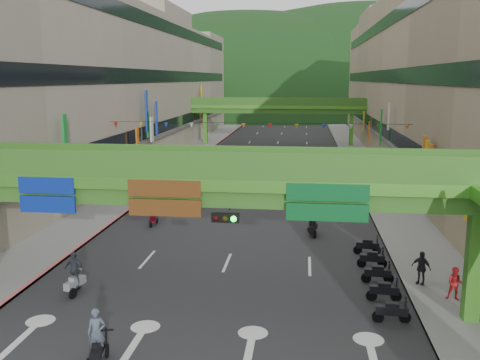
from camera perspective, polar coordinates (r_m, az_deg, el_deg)
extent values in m
cube|color=#28282B|center=(66.49, 3.29, 2.18)|extent=(18.00, 140.00, 0.02)
cube|color=gray|center=(68.04, -6.00, 2.39)|extent=(4.00, 140.00, 0.15)
cube|color=gray|center=(66.73, 12.77, 2.01)|extent=(4.00, 140.00, 0.15)
cube|color=#CC5959|center=(67.65, -4.43, 2.38)|extent=(0.20, 140.00, 0.18)
cube|color=gray|center=(66.55, 11.14, 2.07)|extent=(0.20, 140.00, 0.18)
cube|color=#9E937F|center=(69.55, -12.70, 10.16)|extent=(12.00, 95.00, 19.00)
cube|color=black|center=(68.03, -7.68, 5.85)|extent=(0.08, 90.25, 1.40)
cube|color=black|center=(67.78, -7.81, 10.91)|extent=(0.08, 90.25, 1.40)
cube|color=black|center=(68.07, -7.94, 15.96)|extent=(0.08, 90.25, 1.40)
cube|color=gray|center=(67.31, 20.00, 9.77)|extent=(12.00, 95.00, 19.00)
cube|color=black|center=(66.47, 14.60, 5.48)|extent=(0.08, 90.25, 1.40)
cube|color=black|center=(66.22, 14.85, 10.66)|extent=(0.08, 90.25, 1.40)
cube|color=black|center=(66.52, 15.10, 15.83)|extent=(0.08, 90.25, 1.40)
cube|color=#4C9E2D|center=(22.39, -3.67, -0.06)|extent=(28.00, 2.20, 0.50)
cube|color=#387223|center=(22.51, -3.65, -1.56)|extent=(28.00, 1.76, 0.70)
cube|color=#4C9E2D|center=(23.94, 23.63, -8.55)|extent=(0.60, 0.60, 4.80)
cube|color=#387223|center=(21.25, -4.20, 1.54)|extent=(28.00, 0.12, 1.10)
cube|color=#387223|center=(23.27, -3.22, 2.36)|extent=(28.00, 0.12, 1.10)
cube|color=navy|center=(23.58, -19.87, -1.62)|extent=(2.40, 0.12, 1.50)
cube|color=#593314|center=(21.81, -8.04, -2.05)|extent=(3.00, 0.12, 1.50)
cube|color=#0C5926|center=(21.12, 9.28, -2.51)|extent=(3.20, 0.12, 1.50)
cube|color=black|center=(21.33, -1.58, -4.04)|extent=(1.10, 0.28, 0.35)
cube|color=#4C9E2D|center=(80.83, 4.01, 7.79)|extent=(28.00, 2.20, 0.50)
cube|color=#387223|center=(80.87, 4.01, 7.37)|extent=(28.00, 1.76, 0.70)
cube|color=#4C9E2D|center=(82.36, -3.72, 5.51)|extent=(0.60, 0.60, 4.80)
cube|color=#4C9E2D|center=(81.27, 11.78, 5.24)|extent=(0.60, 0.60, 4.80)
cube|color=#387223|center=(79.76, 3.98, 8.33)|extent=(28.00, 0.12, 1.10)
cube|color=#387223|center=(81.83, 4.06, 8.39)|extent=(28.00, 0.12, 1.10)
ellipsoid|color=#1C4419|center=(176.93, 0.67, 7.57)|extent=(168.00, 140.00, 112.00)
ellipsoid|color=#1C4419|center=(196.99, 13.07, 7.63)|extent=(208.00, 176.00, 128.00)
cylinder|color=black|center=(45.95, 1.80, 6.10)|extent=(26.00, 0.03, 0.03)
cone|color=red|center=(48.69, -13.10, 5.80)|extent=(0.36, 0.36, 0.40)
cone|color=gold|center=(47.97, -10.53, 5.83)|extent=(0.36, 0.36, 0.40)
cone|color=#193FB2|center=(47.34, -7.89, 5.84)|extent=(0.36, 0.36, 0.40)
cone|color=silver|center=(46.82, -5.19, 5.84)|extent=(0.36, 0.36, 0.40)
cone|color=#198C33|center=(46.40, -2.43, 5.83)|extent=(0.36, 0.36, 0.40)
cone|color=orange|center=(46.09, 0.38, 5.81)|extent=(0.36, 0.36, 0.40)
cone|color=red|center=(45.89, 3.21, 5.77)|extent=(0.36, 0.36, 0.40)
cone|color=gold|center=(45.80, 6.07, 5.72)|extent=(0.36, 0.36, 0.40)
cone|color=#193FB2|center=(45.83, 8.92, 5.65)|extent=(0.36, 0.36, 0.40)
cone|color=silver|center=(45.96, 11.77, 5.57)|extent=(0.36, 0.36, 0.40)
cone|color=#198C33|center=(46.21, 14.59, 5.48)|extent=(0.36, 0.36, 0.40)
cone|color=orange|center=(46.57, 17.37, 5.37)|extent=(0.36, 0.36, 0.40)
cube|color=black|center=(20.36, -14.96, -17.12)|extent=(0.65, 1.35, 0.35)
cube|color=black|center=(20.25, -15.00, -16.49)|extent=(0.42, 0.61, 0.18)
cube|color=black|center=(20.54, -14.12, -15.26)|extent=(0.55, 0.19, 0.06)
cylinder|color=black|center=(20.90, -14.01, -17.24)|extent=(0.21, 0.51, 0.50)
imported|color=#454E5D|center=(20.06, -15.06, -15.43)|extent=(0.71, 0.55, 1.73)
cube|color=black|center=(34.67, 7.77, -5.05)|extent=(0.65, 1.35, 0.35)
cube|color=black|center=(34.60, 7.78, -4.65)|extent=(0.42, 0.61, 0.18)
cube|color=black|center=(35.05, 7.56, -4.02)|extent=(0.55, 0.19, 0.06)
cylinder|color=black|center=(35.26, 7.53, -5.28)|extent=(0.22, 0.51, 0.50)
cylinder|color=black|center=(34.24, 7.99, -5.78)|extent=(0.22, 0.51, 0.50)
imported|color=maroon|center=(34.48, 7.80, -3.90)|extent=(1.03, 0.89, 1.83)
cube|color=gray|center=(26.56, -17.18, -10.45)|extent=(0.61, 1.34, 0.35)
cube|color=gray|center=(26.48, -17.21, -9.95)|extent=(0.41, 0.60, 0.18)
cube|color=gray|center=(26.90, -17.00, -9.04)|extent=(0.55, 0.17, 0.06)
cylinder|color=black|center=(27.17, -16.91, -10.63)|extent=(0.20, 0.51, 0.50)
cylinder|color=black|center=(26.17, -17.40, -11.50)|extent=(0.20, 0.51, 0.50)
imported|color=#2C343E|center=(26.34, -17.27, -9.11)|extent=(1.07, 0.62, 1.72)
cube|color=maroon|center=(37.25, -9.19, -3.97)|extent=(0.52, 1.33, 0.35)
cube|color=maroon|center=(37.19, -9.20, -3.60)|extent=(0.37, 0.58, 0.18)
cube|color=maroon|center=(37.62, -8.88, -3.03)|extent=(0.55, 0.13, 0.06)
cylinder|color=black|center=(37.82, -8.84, -4.21)|extent=(0.16, 0.51, 0.50)
cylinder|color=black|center=(36.84, -9.52, -4.63)|extent=(0.16, 0.51, 0.50)
imported|color=#3E3D44|center=(37.10, -9.22, -3.07)|extent=(0.85, 0.61, 1.61)
cube|color=black|center=(23.52, 15.88, -13.22)|extent=(1.32, 0.44, 0.35)
cube|color=black|center=(23.42, 15.91, -12.66)|extent=(0.57, 0.34, 0.18)
cube|color=black|center=(23.45, 17.29, -12.05)|extent=(0.10, 0.55, 0.06)
cylinder|color=black|center=(23.77, 17.17, -13.83)|extent=(0.51, 0.13, 0.50)
cylinder|color=black|center=(23.52, 14.50, -13.95)|extent=(0.51, 0.13, 0.50)
cube|color=black|center=(25.52, 15.12, -11.23)|extent=(1.32, 0.44, 0.35)
cube|color=black|center=(25.43, 15.14, -10.71)|extent=(0.57, 0.34, 0.18)
cube|color=black|center=(25.46, 16.40, -10.14)|extent=(0.10, 0.55, 0.06)
cylinder|color=black|center=(25.75, 16.30, -11.81)|extent=(0.51, 0.13, 0.50)
cylinder|color=black|center=(25.52, 13.85, -11.89)|extent=(0.51, 0.13, 0.50)
cube|color=black|center=(27.55, 14.47, -9.53)|extent=(1.32, 0.44, 0.35)
cube|color=black|center=(27.47, 14.50, -9.04)|extent=(0.57, 0.34, 0.18)
cube|color=black|center=(27.50, 15.65, -8.52)|extent=(0.10, 0.55, 0.06)
cylinder|color=black|center=(27.77, 15.57, -10.08)|extent=(0.51, 0.13, 0.50)
cylinder|color=black|center=(27.55, 13.30, -10.14)|extent=(0.51, 0.13, 0.50)
cube|color=black|center=(29.61, 13.92, -8.06)|extent=(1.32, 0.44, 0.35)
cube|color=black|center=(29.53, 13.94, -7.60)|extent=(0.57, 0.34, 0.18)
cube|color=black|center=(29.56, 15.02, -7.12)|extent=(0.10, 0.55, 0.06)
cylinder|color=black|center=(29.82, 14.94, -8.59)|extent=(0.51, 0.13, 0.50)
cylinder|color=black|center=(29.61, 12.84, -8.63)|extent=(0.51, 0.13, 0.50)
cube|color=black|center=(31.69, 13.44, -6.78)|extent=(1.32, 0.44, 0.35)
cube|color=black|center=(31.61, 13.46, -6.35)|extent=(0.57, 0.34, 0.18)
cube|color=black|center=(31.65, 14.47, -5.91)|extent=(0.10, 0.55, 0.06)
cylinder|color=black|center=(31.88, 14.40, -7.28)|extent=(0.51, 0.13, 0.50)
cylinder|color=black|center=(31.68, 12.43, -7.31)|extent=(0.51, 0.13, 0.50)
imported|color=#BABCC4|center=(68.28, -0.27, 2.96)|extent=(1.42, 3.90, 1.28)
imported|color=#BA8800|center=(57.56, 7.49, 1.38)|extent=(1.57, 3.71, 1.25)
imported|color=red|center=(26.27, 21.97, -10.52)|extent=(0.85, 0.73, 1.52)
imported|color=#222129|center=(27.58, 18.74, -9.14)|extent=(1.02, 0.89, 1.64)
imported|color=#313851|center=(49.44, 13.42, -0.20)|extent=(0.86, 0.75, 1.56)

